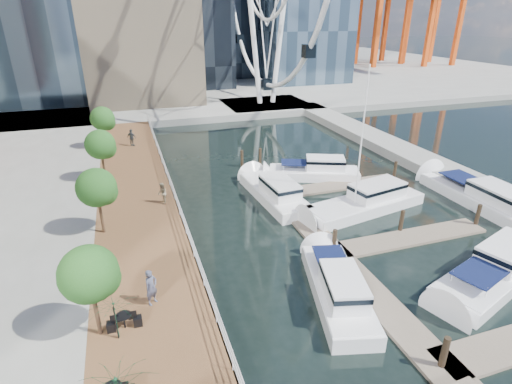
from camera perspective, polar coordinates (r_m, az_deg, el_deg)
The scene contains 14 objects.
ground at distance 20.85m, azimuth 14.39°, elevation -21.30°, with size 520.00×520.00×0.00m, color black.
boardwalk at distance 30.34m, azimuth -16.20°, elevation -4.72°, with size 6.00×60.00×1.00m, color brown.
seawall at distance 30.50m, azimuth -10.59°, elevation -3.97°, with size 0.25×60.00×1.00m, color #595954.
land_far at distance 115.11m, azimuth -14.30°, elevation 16.20°, with size 200.00×114.00×1.00m, color gray.
breakwater at distance 45.36m, azimuth 22.77°, elevation 3.96°, with size 4.00×60.00×1.00m, color gray.
pier at distance 69.36m, azimuth 1.47°, elevation 12.22°, with size 14.00×12.00×1.00m, color gray.
railing at distance 30.03m, azimuth -10.92°, elevation -2.27°, with size 0.10×60.00×1.05m, color white, non-canonical shape.
floating_docks at distance 31.07m, azimuth 17.36°, elevation -4.19°, with size 16.00×34.00×2.60m.
street_trees at distance 27.95m, azimuth -21.84°, elevation 0.57°, with size 2.60×42.60×4.60m.
yacht_foreground at distance 28.30m, azimuth 30.67°, elevation -10.83°, with size 2.91×10.87×2.15m, color white, non-canonical shape.
pedestrian_near at distance 21.38m, azimuth -14.73°, elevation -13.03°, with size 0.72×0.47×1.97m, color #4F5269.
pedestrian_mid at distance 31.91m, azimuth -13.26°, elevation -0.20°, with size 0.84×0.65×1.72m, color #82735A.
pedestrian_far at distance 47.44m, azimuth -17.33°, elevation 7.43°, with size 1.12×0.47×1.92m, color #32393F.
moored_yachts at distance 32.78m, azimuth 16.93°, elevation -3.57°, with size 21.58×35.96×11.50m.
Camera 1 is at (-9.03, -11.89, 14.55)m, focal length 28.00 mm.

